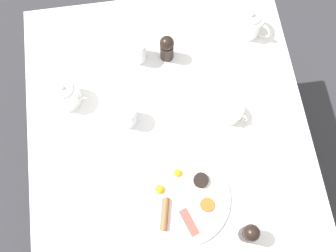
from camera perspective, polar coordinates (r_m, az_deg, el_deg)
ground_plane at (r=2.10m, az=0.00°, el=-6.44°), size 8.00×8.00×0.00m
table at (r=1.46m, az=0.00°, el=-1.06°), size 0.99×1.12×0.72m
breakfast_plate at (r=1.34m, az=2.06°, el=-10.26°), size 0.32×0.32×0.04m
teapot_near at (r=1.44m, az=-14.67°, el=4.54°), size 0.17×0.10×0.12m
teapot_far at (r=1.56m, az=11.72°, el=14.40°), size 0.15×0.13×0.12m
teacup_with_saucer_left at (r=1.41m, az=9.07°, el=1.97°), size 0.13×0.13×0.06m
water_glass_tall at (r=1.47m, az=-4.57°, el=10.92°), size 0.07×0.07×0.10m
water_glass_short at (r=1.37m, az=-6.05°, el=1.64°), size 0.07×0.07×0.10m
pepper_grinder at (r=1.46m, az=-0.16°, el=11.30°), size 0.05×0.05×0.12m
salt_grinder at (r=1.29m, az=11.74°, el=-15.02°), size 0.05×0.05×0.12m
napkin_folded at (r=1.59m, az=-14.43°, el=12.20°), size 0.16×0.18×0.01m
fork_by_plate at (r=1.41m, az=1.79°, el=1.77°), size 0.12×0.15×0.00m
knife_by_plate at (r=1.35m, az=-11.46°, el=-15.40°), size 0.18×0.11×0.00m
spoon_for_tea at (r=1.58m, az=-2.33°, el=14.64°), size 0.10×0.12×0.00m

